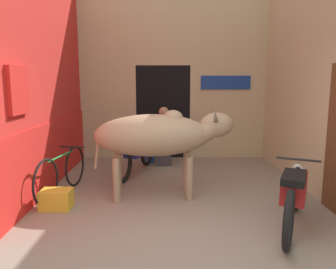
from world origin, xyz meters
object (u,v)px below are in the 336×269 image
at_px(cow, 159,135).
at_px(shopkeeper_seated, 164,134).
at_px(motorcycle_near, 294,193).
at_px(plastic_stool, 150,151).
at_px(motorcycle_far, 136,152).
at_px(crate, 56,199).
at_px(bicycle, 62,173).

xyz_separation_m(cow, shopkeeper_seated, (0.08, 2.08, -0.32)).
distance_m(motorcycle_near, plastic_stool, 3.95).
relative_size(motorcycle_near, motorcycle_far, 0.97).
distance_m(cow, shopkeeper_seated, 2.10).
bearing_deg(plastic_stool, motorcycle_near, -60.33).
distance_m(motorcycle_near, shopkeeper_seated, 3.63).
bearing_deg(cow, crate, -162.16).
relative_size(motorcycle_far, bicycle, 1.11).
distance_m(cow, plastic_stool, 2.41).
xyz_separation_m(cow, plastic_stool, (-0.24, 2.27, -0.75)).
distance_m(motorcycle_far, crate, 2.16).
height_order(bicycle, plastic_stool, bicycle).
relative_size(cow, motorcycle_far, 1.20).
xyz_separation_m(cow, motorcycle_far, (-0.48, 1.38, -0.56)).
bearing_deg(crate, bicycle, 98.19).
relative_size(cow, motorcycle_near, 1.24).
bearing_deg(crate, motorcycle_near, -11.79).
xyz_separation_m(motorcycle_far, plastic_stool, (0.23, 0.89, -0.19)).
bearing_deg(motorcycle_far, plastic_stool, 75.34).
bearing_deg(cow, motorcycle_far, 108.99).
bearing_deg(crate, shopkeeper_seated, 58.19).
xyz_separation_m(shopkeeper_seated, plastic_stool, (-0.33, 0.20, -0.43)).
distance_m(plastic_stool, crate, 3.04).
xyz_separation_m(motorcycle_near, motorcycle_far, (-2.19, 2.54, -0.01)).
distance_m(motorcycle_far, bicycle, 1.70).
xyz_separation_m(cow, crate, (-1.51, -0.49, -0.86)).
bearing_deg(motorcycle_near, motorcycle_far, 130.71).
bearing_deg(shopkeeper_seated, bicycle, -130.42).
xyz_separation_m(plastic_stool, crate, (-1.26, -2.76, -0.11)).
bearing_deg(plastic_stool, crate, -114.62).
xyz_separation_m(motorcycle_near, bicycle, (-3.31, 1.27, -0.08)).
bearing_deg(bicycle, motorcycle_far, 48.75).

